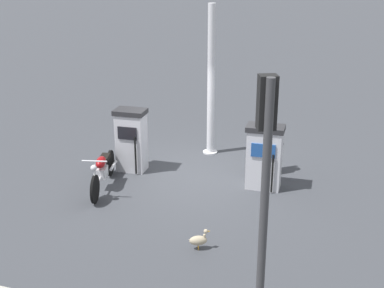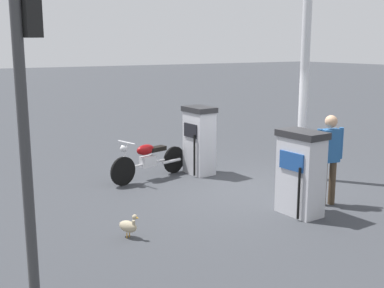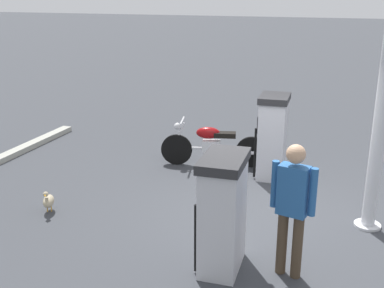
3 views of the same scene
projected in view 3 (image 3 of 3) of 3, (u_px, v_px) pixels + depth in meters
The scene contains 7 objects.
ground_plane at pixel (257, 213), 7.69m from camera, with size 120.00×120.00×0.00m, color #383A3F.
fuel_pump_near at pixel (272, 136), 8.98m from camera, with size 0.59×0.80×1.60m.
fuel_pump_far at pixel (223, 213), 5.97m from camera, with size 0.58×0.89×1.54m.
motorcycle_near_pump at pixel (212, 144), 9.65m from camera, with size 2.12×0.72×0.96m.
attendant_person at pixel (292, 202), 5.74m from camera, with size 0.58×0.28×1.74m.
wandering_duck at pixel (48, 201), 7.69m from camera, with size 0.29×0.40×0.41m.
canopy_support_pole at pixel (383, 102), 6.68m from camera, with size 0.40×0.40×4.04m.
Camera 3 is at (-1.37, 6.91, 3.44)m, focal length 44.41 mm.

